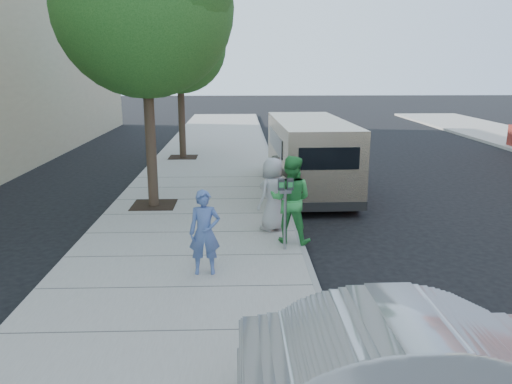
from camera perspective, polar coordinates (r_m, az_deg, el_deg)
ground at (r=11.78m, az=-2.31°, el=-5.22°), size 120.00×120.00×0.00m
sidewalk at (r=11.81m, az=-7.19°, el=-4.89°), size 5.00×60.00×0.15m
curb_face at (r=11.83m, az=4.69°, el=-4.78°), size 0.12×60.00×0.16m
tree_near at (r=13.82m, az=-12.54°, el=20.65°), size 4.62×4.60×7.53m
tree_far at (r=21.27m, az=-8.67°, el=16.61°), size 3.92×3.80×6.49m
parking_meter at (r=10.32m, az=3.38°, el=-0.75°), size 0.32×0.12×1.53m
van at (r=15.79m, az=6.10°, el=4.28°), size 2.27×6.29×2.31m
sedan at (r=6.03m, az=20.01°, el=-18.77°), size 4.33×1.55×1.42m
person_officer at (r=9.23m, az=-5.89°, el=-4.62°), size 0.59×0.40×1.59m
person_green_shirt at (r=10.82m, az=3.98°, el=-0.86°), size 1.11×0.98×1.92m
person_gray_shirt at (r=11.65m, az=1.92°, el=-0.24°), size 0.98×0.99×1.73m
person_striped_polo at (r=12.94m, az=2.33°, el=0.84°), size 0.99×0.75×1.56m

